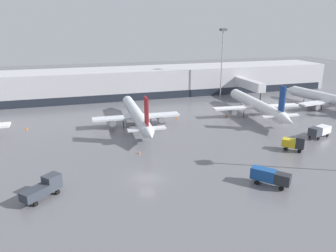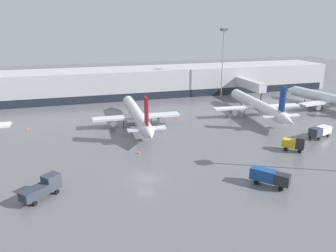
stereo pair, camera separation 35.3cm
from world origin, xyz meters
name	(u,v)px [view 1 (the left image)]	position (x,y,z in m)	size (l,w,h in m)	color
ground_plane	(147,178)	(0.00, 0.00, 0.00)	(320.00, 320.00, 0.00)	slate
terminal_building	(104,84)	(0.21, 61.92, 4.50)	(160.00, 30.76, 9.00)	#B2B2B7
parked_jet_0	(137,115)	(4.06, 27.54, 2.81)	(20.63, 35.32, 9.60)	silver
parked_jet_2	(329,99)	(60.60, 28.80, 2.54)	(21.67, 33.76, 8.29)	silver
parked_jet_4	(257,105)	(35.83, 27.09, 3.04)	(23.42, 34.83, 10.10)	white
service_truck_0	(294,143)	(29.71, 3.37, 1.56)	(3.91, 4.00, 2.91)	gold
service_truck_1	(44,188)	(-15.11, -1.59, 1.53)	(5.64, 5.33, 2.87)	#2D333D
service_truck_2	(319,131)	(39.84, 8.43, 1.47)	(6.17, 3.93, 2.44)	silver
service_truck_3	(270,176)	(17.17, -7.57, 1.54)	(4.98, 5.42, 2.50)	#19478C
traffic_cone_0	(177,117)	(15.13, 30.96, 0.34)	(0.46, 0.46, 0.68)	orange
traffic_cone_1	(227,115)	(28.26, 28.87, 0.35)	(0.50, 0.50, 0.70)	orange
traffic_cone_2	(139,152)	(0.99, 10.35, 0.39)	(0.37, 0.37, 0.78)	orange
traffic_cone_3	(27,129)	(-20.77, 32.01, 0.32)	(0.50, 0.50, 0.64)	orange
apron_light_mast_1	(223,45)	(36.28, 49.68, 16.86)	(1.80, 1.80, 21.89)	gray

